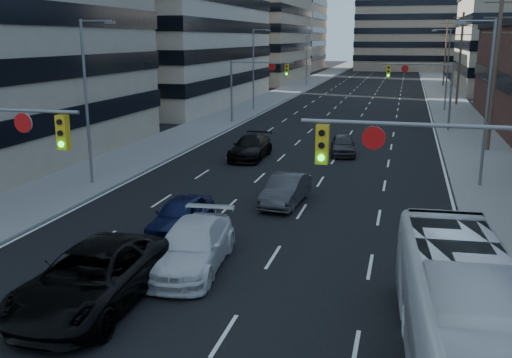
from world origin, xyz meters
The scene contains 23 objects.
road_surface centered at (0.00, 130.00, 0.01)m, with size 18.00×300.00×0.02m, color black.
sidewalk_left centered at (-11.50, 130.00, 0.07)m, with size 5.00×300.00×0.15m, color slate.
sidewalk_right centered at (11.50, 130.00, 0.07)m, with size 5.00×300.00×0.15m, color slate.
office_left_far centered at (-24.00, 100.00, 8.00)m, with size 20.00×30.00×16.00m, color gray.
bg_block_left centered at (-28.00, 140.00, 10.00)m, with size 24.00×24.00×20.00m, color #ADA089.
signal_near_right centered at (7.45, 8.00, 4.33)m, with size 6.59×0.33×6.00m.
signal_far_left centered at (-7.68, 45.00, 4.30)m, with size 6.09×0.33×6.00m.
signal_far_right centered at (7.68, 45.00, 4.30)m, with size 6.09×0.33×6.00m.
utility_pole_block centered at (12.20, 36.00, 5.78)m, with size 2.20×0.28×11.00m.
utility_pole_midblock centered at (12.20, 66.00, 5.78)m, with size 2.20×0.28×11.00m.
utility_pole_distant centered at (12.20, 96.00, 5.78)m, with size 2.20×0.28×11.00m.
streetlight_left_near centered at (-10.34, 20.00, 5.05)m, with size 2.03×0.22×9.00m.
streetlight_left_mid centered at (-10.34, 55.00, 5.05)m, with size 2.03×0.22×9.00m.
streetlight_left_far centered at (-10.34, 90.00, 5.05)m, with size 2.03×0.22×9.00m.
streetlight_right_near centered at (10.34, 25.00, 5.05)m, with size 2.03×0.22×9.00m.
streetlight_right_far centered at (10.34, 60.00, 5.05)m, with size 2.03×0.22×9.00m.
black_pickup centered at (-2.66, 6.74, 0.92)m, with size 3.05×6.62×1.84m, color black.
white_van centered at (-0.78, 10.31, 0.82)m, with size 2.29×5.64×1.64m, color silver.
transit_bus centered at (8.01, 5.19, 1.52)m, with size 2.56×10.95×3.05m, color silver.
sedan_blue centered at (-2.64, 13.81, 0.76)m, with size 1.79×4.46×1.52m, color #0D1437.
sedan_grey_center centered at (0.80, 19.05, 0.73)m, with size 1.54×4.43×1.46m, color #343437.
sedan_black_far centered at (-3.81, 29.32, 0.77)m, with size 2.17×5.34×1.55m, color black.
sedan_grey_right centered at (2.16, 32.16, 0.72)m, with size 1.69×4.20×1.43m, color #2D2D30.
Camera 1 is at (6.30, -7.62, 8.04)m, focal length 40.00 mm.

